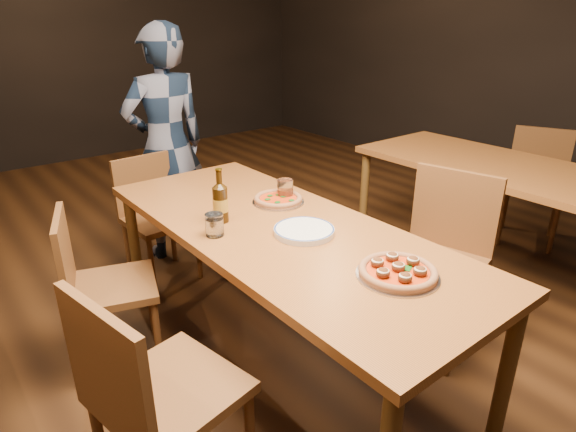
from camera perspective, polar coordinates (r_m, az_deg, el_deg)
ground at (r=2.54m, az=-0.73°, el=-16.95°), size 9.00×9.00×0.00m
table_main at (r=2.18m, az=-0.82°, el=-3.05°), size 0.80×2.00×0.75m
table_right at (r=3.33m, az=25.34°, el=4.00°), size 0.80×2.00×0.75m
chair_main_nw at (r=1.76m, az=-13.81°, el=-19.27°), size 0.50×0.50×0.93m
chair_main_sw at (r=2.48m, az=-20.04°, el=-7.72°), size 0.50×0.50×0.85m
chair_main_e at (r=2.54m, az=16.96°, el=-5.30°), size 0.54×0.54×0.95m
chair_end at (r=3.18m, az=-14.97°, el=-0.37°), size 0.42×0.42×0.84m
chair_nbr_right at (r=4.05m, az=27.18°, el=3.17°), size 0.54×0.54×0.88m
pizza_meatball at (r=1.79m, az=12.90°, el=-6.39°), size 0.30×0.30×0.06m
pizza_margherita at (r=2.42m, az=-1.17°, el=2.00°), size 0.26×0.26×0.03m
plate_stack at (r=2.08m, az=1.92°, el=-1.78°), size 0.26×0.26×0.03m
beer_bottle at (r=2.19m, az=-8.01°, el=1.48°), size 0.07×0.07×0.25m
water_glass at (r=2.07m, az=-8.72°, el=-1.03°), size 0.08×0.08×0.10m
amber_glass at (r=2.46m, az=-0.35°, el=3.16°), size 0.08×0.08×0.10m
diner at (r=3.43m, az=-14.20°, el=8.07°), size 0.59×0.39×1.60m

